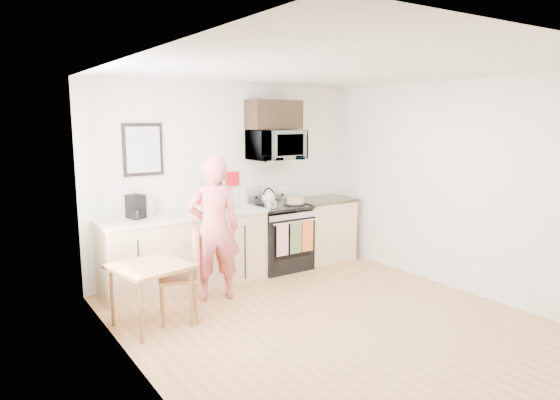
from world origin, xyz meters
TOP-DOWN VIEW (x-y plane):
  - floor at (0.00, 0.00)m, footprint 4.60×4.60m
  - back_wall at (0.00, 2.30)m, footprint 4.00×0.04m
  - left_wall at (-2.00, 0.00)m, footprint 0.04×4.60m
  - right_wall at (2.00, 0.00)m, footprint 0.04×4.60m
  - ceiling at (0.00, 0.00)m, footprint 4.00×4.60m
  - window at (-1.96, 0.80)m, footprint 0.06×1.40m
  - cabinet_left at (-0.80, 2.00)m, footprint 2.10×0.60m
  - countertop_left at (-0.80, 2.00)m, footprint 2.14×0.64m
  - cabinet_right at (1.43, 2.00)m, footprint 0.84×0.60m
  - countertop_right at (1.43, 2.00)m, footprint 0.88×0.64m
  - range at (0.63, 1.98)m, footprint 0.76×0.70m
  - microwave at (0.63, 2.08)m, footprint 0.76×0.51m
  - upper_cabinet at (0.63, 2.12)m, footprint 0.76×0.35m
  - wall_art at (-1.20, 2.28)m, footprint 0.50×0.04m
  - wall_trivet at (0.05, 2.28)m, footprint 0.20×0.02m
  - person at (-0.69, 1.39)m, footprint 0.71×0.56m
  - dining_table at (-1.59, 1.03)m, footprint 0.72×0.72m
  - chair at (-1.17, 0.99)m, footprint 0.55×0.52m
  - knife_block at (-0.17, 2.22)m, footprint 0.14×0.18m
  - utensil_crock at (-0.46, 2.21)m, footprint 0.13×0.13m
  - fruit_bowl at (-1.23, 2.17)m, footprint 0.28×0.28m
  - milk_carton at (-1.22, 2.13)m, footprint 0.13×0.13m
  - coffee_maker at (-1.39, 2.08)m, footprint 0.21×0.26m
  - bread_bag at (-0.64, 1.82)m, footprint 0.36×0.25m
  - cake at (0.83, 1.88)m, footprint 0.29×0.29m
  - kettle at (0.49, 2.06)m, footprint 0.19×0.19m
  - pot at (0.39, 1.83)m, footprint 0.18×0.28m

SIDE VIEW (x-z plane):
  - floor at x=0.00m, z-range 0.00..0.00m
  - range at x=0.63m, z-range -0.14..1.02m
  - cabinet_left at x=-0.80m, z-range 0.00..0.90m
  - cabinet_right at x=1.43m, z-range 0.00..0.90m
  - dining_table at x=-1.59m, z-range 0.25..0.91m
  - chair at x=-1.17m, z-range 0.14..1.11m
  - person at x=-0.69m, z-range 0.00..1.71m
  - countertop_left at x=-0.80m, z-range 0.90..0.94m
  - countertop_right at x=1.43m, z-range 0.90..0.94m
  - pot at x=0.39m, z-range 0.92..1.01m
  - cake at x=0.83m, z-range 0.92..1.02m
  - fruit_bowl at x=-1.23m, z-range 0.93..1.04m
  - bread_bag at x=-0.64m, z-range 0.94..1.06m
  - kettle at x=0.49m, z-range 0.91..1.15m
  - knife_block at x=-0.17m, z-range 0.94..1.18m
  - milk_carton at x=-1.22m, z-range 0.94..1.21m
  - coffee_maker at x=-1.39m, z-range 0.93..1.22m
  - utensil_crock at x=-0.46m, z-range 0.90..1.29m
  - back_wall at x=0.00m, z-range 0.00..2.60m
  - left_wall at x=-2.00m, z-range 0.00..2.60m
  - right_wall at x=2.00m, z-range 0.00..2.60m
  - wall_trivet at x=0.05m, z-range 1.20..1.40m
  - window at x=-1.96m, z-range 0.80..2.30m
  - wall_art at x=-1.20m, z-range 1.43..2.08m
  - microwave at x=0.63m, z-range 1.55..1.97m
  - upper_cabinet at x=0.63m, z-range 1.98..2.38m
  - ceiling at x=0.00m, z-range 2.58..2.62m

